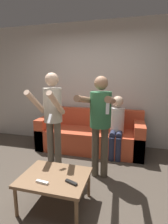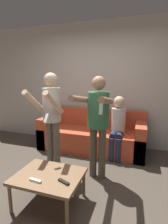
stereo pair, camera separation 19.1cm
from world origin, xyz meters
name	(u,v)px [view 2 (the right image)]	position (x,y,z in m)	size (l,w,h in m)	color
ground_plane	(65,190)	(0.00, 0.00, 0.00)	(14.00, 14.00, 0.00)	#4C4238
wall_back	(99,85)	(0.00, 1.89, 1.35)	(6.40, 0.06, 2.70)	beige
couch	(92,136)	(-0.03, 1.46, 0.30)	(2.18, 0.79, 0.84)	#C64C2D
person_standing_left	(51,113)	(-0.41, 0.45, 0.98)	(0.41, 0.64, 1.60)	#6B6051
person_standing_right	(98,117)	(0.35, 0.44, 0.97)	(0.43, 0.78, 1.55)	brown
person_seated	(118,124)	(0.53, 1.29, 0.64)	(0.27, 0.51, 1.18)	#282D47
coffee_table	(49,178)	(-0.06, -0.30, 0.35)	(0.78, 0.61, 0.39)	#846042
remote_near	(35,180)	(-0.13, -0.47, 0.41)	(0.15, 0.05, 0.02)	white
remote_far	(64,182)	(0.18, -0.39, 0.41)	(0.15, 0.09, 0.02)	black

